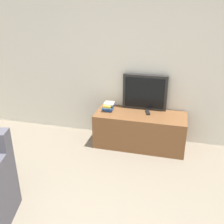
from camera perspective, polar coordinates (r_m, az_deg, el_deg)
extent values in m
cube|color=silver|center=(3.99, -0.57, 12.56)|extent=(9.00, 0.06, 2.60)
cube|color=brown|center=(3.93, 6.10, -3.90)|extent=(1.32, 0.53, 0.51)
cube|color=black|center=(3.93, 7.18, 4.31)|extent=(0.66, 0.08, 0.53)
cube|color=black|center=(3.89, 7.09, 4.10)|extent=(0.58, 0.01, 0.45)
cube|color=#23478E|center=(3.94, -0.64, 0.72)|extent=(0.13, 0.19, 0.03)
cube|color=#23478E|center=(3.93, -0.83, 1.11)|extent=(0.17, 0.23, 0.03)
cube|color=gold|center=(3.92, -0.83, 1.55)|extent=(0.12, 0.21, 0.03)
cube|color=silver|center=(3.90, -0.61, 1.88)|extent=(0.15, 0.15, 0.03)
cube|color=black|center=(3.86, 7.79, -0.08)|extent=(0.09, 0.17, 0.02)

